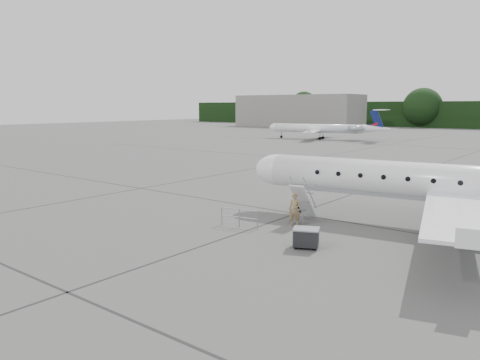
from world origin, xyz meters
The scene contains 8 objects.
ground centered at (0.00, 0.00, 0.00)m, with size 320.00×320.00×0.00m, color #5B5B58.
terminal_building centered at (-70.00, 110.00, 5.00)m, with size 40.00×14.00×10.00m, color gray.
main_regional_jet centered at (2.57, 6.28, 3.56)m, with size 27.76×19.99×7.12m, color white, non-canonical shape.
airstair centered at (-5.30, 3.10, 1.12)m, with size 0.85×2.13×2.23m, color white, non-canonical shape.
passenger centered at (-5.14, 1.90, 0.93)m, with size 0.67×0.44×1.85m, color #8E734D.
safety_railing centered at (-7.37, -0.27, 0.50)m, with size 2.20×0.08×1.00m, color gray, non-canonical shape.
baggage_cart centered at (-2.52, -1.35, 0.50)m, with size 1.16×0.94×1.00m, color black, non-canonical shape.
bg_regional_left centered at (-37.55, 63.66, 3.02)m, with size 23.04×16.59×6.04m, color white, non-canonical shape.
Camera 1 is at (8.15, -20.06, 6.63)m, focal length 35.00 mm.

